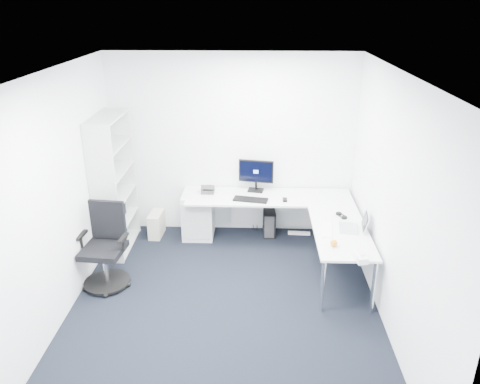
{
  "coord_description": "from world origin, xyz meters",
  "views": [
    {
      "loc": [
        0.34,
        -4.52,
        3.37
      ],
      "look_at": [
        0.15,
        1.05,
        1.05
      ],
      "focal_mm": 35.0,
      "sensor_mm": 36.0,
      "label": 1
    }
  ],
  "objects_px": {
    "l_desk": "(269,228)",
    "bookshelf": "(113,184)",
    "monitor": "(256,175)",
    "laptop": "(349,220)",
    "task_chair": "(103,248)"
  },
  "relations": [
    {
      "from": "task_chair",
      "to": "laptop",
      "type": "xyz_separation_m",
      "value": [
        3.03,
        0.3,
        0.29
      ]
    },
    {
      "from": "task_chair",
      "to": "bookshelf",
      "type": "bearing_deg",
      "value": 101.89
    },
    {
      "from": "bookshelf",
      "to": "task_chair",
      "type": "height_order",
      "value": "bookshelf"
    },
    {
      "from": "monitor",
      "to": "laptop",
      "type": "distance_m",
      "value": 1.67
    },
    {
      "from": "l_desk",
      "to": "monitor",
      "type": "distance_m",
      "value": 0.83
    },
    {
      "from": "l_desk",
      "to": "bookshelf",
      "type": "bearing_deg",
      "value": 178.68
    },
    {
      "from": "l_desk",
      "to": "bookshelf",
      "type": "height_order",
      "value": "bookshelf"
    },
    {
      "from": "l_desk",
      "to": "task_chair",
      "type": "bearing_deg",
      "value": -155.11
    },
    {
      "from": "l_desk",
      "to": "monitor",
      "type": "xyz_separation_m",
      "value": [
        -0.2,
        0.54,
        0.6
      ]
    },
    {
      "from": "l_desk",
      "to": "task_chair",
      "type": "height_order",
      "value": "task_chair"
    },
    {
      "from": "l_desk",
      "to": "laptop",
      "type": "distance_m",
      "value": 1.26
    },
    {
      "from": "bookshelf",
      "to": "laptop",
      "type": "distance_m",
      "value": 3.22
    },
    {
      "from": "bookshelf",
      "to": "l_desk",
      "type": "bearing_deg",
      "value": -1.32
    },
    {
      "from": "laptop",
      "to": "bookshelf",
      "type": "bearing_deg",
      "value": 174.83
    },
    {
      "from": "l_desk",
      "to": "bookshelf",
      "type": "xyz_separation_m",
      "value": [
        -2.17,
        0.05,
        0.62
      ]
    }
  ]
}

